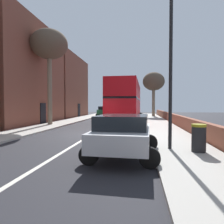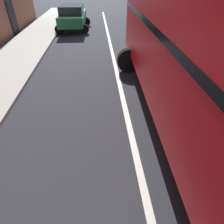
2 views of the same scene
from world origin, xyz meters
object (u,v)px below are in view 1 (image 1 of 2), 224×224
parked_car_green_left_2 (105,111)px  litter_bin_right (199,138)px  street_tree_right_3 (154,82)px  double_decker_bus (126,101)px  parked_car_silver_right_0 (124,133)px  street_tree_left_2 (49,46)px  lamppost_right (171,58)px

parked_car_green_left_2 → litter_bin_right: bearing=-71.9°
parked_car_green_left_2 → street_tree_right_3: street_tree_right_3 is taller
double_decker_bus → street_tree_right_3: (3.53, 12.81, 3.24)m
parked_car_silver_right_0 → street_tree_left_2: bearing=126.4°
double_decker_bus → parked_car_silver_right_0: bearing=-86.5°
street_tree_left_2 → lamppost_right: size_ratio=1.38×
parked_car_green_left_2 → street_tree_right_3: size_ratio=0.59×
street_tree_left_2 → lamppost_right: street_tree_left_2 is taller
double_decker_bus → street_tree_right_3: 13.68m
double_decker_bus → litter_bin_right: (3.60, -12.36, -1.70)m
parked_car_silver_right_0 → lamppost_right: bearing=31.1°
parked_car_green_left_2 → litter_bin_right: size_ratio=3.91×
street_tree_right_3 → litter_bin_right: (0.07, -25.17, -4.94)m
lamppost_right → street_tree_right_3: bearing=87.9°
parked_car_green_left_2 → lamppost_right: 24.58m
parked_car_silver_right_0 → street_tree_right_3: bearing=84.0°
parked_car_silver_right_0 → litter_bin_right: size_ratio=3.94×
lamppost_right → litter_bin_right: size_ratio=5.96×
litter_bin_right → parked_car_silver_right_0: bearing=-166.9°
street_tree_right_3 → parked_car_green_left_2: bearing=-170.5°
parked_car_silver_right_0 → litter_bin_right: bearing=13.1°
parked_car_green_left_2 → street_tree_left_2: (-2.67, -14.13, 6.36)m
parked_car_green_left_2 → street_tree_right_3: 9.10m
double_decker_bus → street_tree_right_3: bearing=74.6°
double_decker_bus → litter_bin_right: size_ratio=10.27×
parked_car_silver_right_0 → parked_car_green_left_2: 25.04m
parked_car_green_left_2 → lamppost_right: lamppost_right is taller
lamppost_right → litter_bin_right: lamppost_right is taller
parked_car_green_left_2 → street_tree_left_2: bearing=-100.7°
litter_bin_right → lamppost_right: bearing=156.5°
parked_car_silver_right_0 → lamppost_right: size_ratio=0.66×
street_tree_right_3 → lamppost_right: street_tree_right_3 is taller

